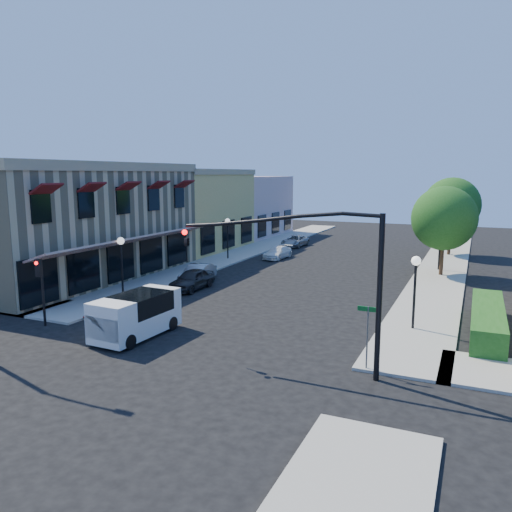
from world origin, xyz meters
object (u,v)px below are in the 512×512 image
at_px(lamppost_right_near, 416,274).
at_px(white_van, 135,313).
at_px(street_tree_a, 444,218).
at_px(signal_mast_arm, 321,264).
at_px(lamppost_left_near, 121,251).
at_px(parked_car_c, 278,252).
at_px(parked_car_a, 192,279).
at_px(lamppost_right_far, 440,235).
at_px(parked_car_b, 197,274).
at_px(parked_car_d, 295,241).
at_px(secondary_signal, 41,280).
at_px(street_name_sign, 368,327).
at_px(street_tree_b, 452,205).
at_px(lamppost_left_far, 228,228).

xyz_separation_m(lamppost_right_near, white_van, (-11.40, -6.05, -1.62)).
height_order(street_tree_a, signal_mast_arm, street_tree_a).
distance_m(lamppost_left_near, parked_car_c, 16.88).
bearing_deg(lamppost_right_near, parked_car_a, 167.56).
height_order(lamppost_right_far, parked_car_b, lamppost_right_far).
distance_m(lamppost_right_near, parked_car_d, 27.96).
distance_m(secondary_signal, street_name_sign, 15.53).
height_order(street_tree_b, lamppost_left_far, street_tree_b).
bearing_deg(parked_car_a, lamppost_right_far, 43.30).
height_order(street_tree_a, lamppost_right_near, street_tree_a).
distance_m(street_tree_a, signal_mast_arm, 20.71).
bearing_deg(lamppost_right_far, white_van, -117.34).
bearing_deg(lamppost_left_far, parked_car_b, -75.66).
relative_size(parked_car_b, parked_car_c, 1.04).
bearing_deg(signal_mast_arm, parked_car_c, 115.03).
relative_size(lamppost_left_near, lamppost_right_far, 1.00).
height_order(street_tree_b, lamppost_right_far, street_tree_b).
height_order(street_tree_a, secondary_signal, street_tree_a).
relative_size(street_name_sign, lamppost_left_near, 0.70).
bearing_deg(parked_car_b, parked_car_d, 83.09).
bearing_deg(lamppost_right_far, parked_car_d, 151.27).
bearing_deg(lamppost_right_near, secondary_signal, -158.22).
relative_size(lamppost_right_near, white_van, 0.80).
distance_m(secondary_signal, parked_car_d, 30.60).
distance_m(street_tree_b, secondary_signal, 34.97).
xyz_separation_m(lamppost_left_near, parked_car_b, (2.30, 5.00, -2.12)).
height_order(street_tree_a, street_tree_b, street_tree_b).
height_order(lamppost_right_near, lamppost_right_far, same).
relative_size(lamppost_left_near, parked_car_c, 0.98).
bearing_deg(signal_mast_arm, street_tree_b, 84.49).
bearing_deg(lamppost_left_near, lamppost_right_far, 43.26).
bearing_deg(lamppost_left_near, parked_car_b, 65.30).
bearing_deg(street_tree_b, parked_car_b, -128.29).
distance_m(signal_mast_arm, secondary_signal, 13.97).
distance_m(street_tree_a, secondary_signal, 26.64).
relative_size(street_tree_a, secondary_signal, 1.95).
distance_m(street_tree_a, lamppost_right_far, 2.49).
height_order(street_tree_b, lamppost_right_near, street_tree_b).
height_order(street_name_sign, parked_car_a, street_name_sign).
relative_size(signal_mast_arm, parked_car_c, 2.20).
xyz_separation_m(parked_car_a, parked_car_d, (-0.40, 20.80, -0.09)).
xyz_separation_m(lamppost_left_near, parked_car_c, (3.70, 16.32, -2.21)).
relative_size(street_tree_b, parked_car_a, 1.84).
bearing_deg(street_name_sign, parked_car_d, 114.27).
distance_m(signal_mast_arm, lamppost_right_far, 22.70).
height_order(lamppost_left_far, lamppost_right_far, same).
bearing_deg(parked_car_b, lamppost_left_far, 98.39).
distance_m(street_name_sign, lamppost_right_far, 21.85).
relative_size(street_tree_a, white_van, 1.46).
height_order(secondary_signal, parked_car_a, secondary_signal).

